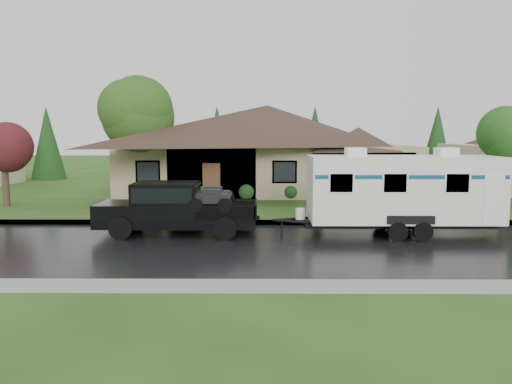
% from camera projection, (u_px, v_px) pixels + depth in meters
% --- Properties ---
extents(ground, '(140.00, 140.00, 0.00)m').
position_uv_depth(ground, '(221.00, 234.00, 19.42)').
color(ground, '#274A17').
rests_on(ground, ground).
extents(road, '(140.00, 8.00, 0.01)m').
position_uv_depth(road, '(217.00, 246.00, 17.43)').
color(road, black).
rests_on(road, ground).
extents(curb, '(140.00, 0.50, 0.15)m').
position_uv_depth(curb, '(225.00, 222.00, 21.65)').
color(curb, gray).
rests_on(curb, ground).
extents(lawn, '(140.00, 26.00, 0.15)m').
position_uv_depth(lawn, '(238.00, 189.00, 34.31)').
color(lawn, '#274A17').
rests_on(lawn, ground).
extents(house_main, '(19.44, 10.80, 6.90)m').
position_uv_depth(house_main, '(272.00, 138.00, 32.73)').
color(house_main, tan).
rests_on(house_main, lawn).
extents(tree_left_green, '(4.25, 4.25, 7.04)m').
position_uv_depth(tree_left_green, '(134.00, 113.00, 28.08)').
color(tree_left_green, '#382B1E').
rests_on(tree_left_green, lawn).
extents(tree_red, '(2.61, 2.61, 4.32)m').
position_uv_depth(tree_red, '(4.00, 149.00, 25.59)').
color(tree_red, '#382B1E').
rests_on(tree_red, lawn).
extents(tree_right_green, '(3.05, 3.05, 5.04)m').
position_uv_depth(tree_right_green, '(508.00, 139.00, 24.96)').
color(tree_right_green, '#382B1E').
rests_on(tree_right_green, lawn).
extents(shrub_row, '(13.60, 1.00, 1.00)m').
position_uv_depth(shrub_row, '(268.00, 191.00, 28.57)').
color(shrub_row, '#143814').
rests_on(shrub_row, lawn).
extents(pickup_truck, '(6.11, 2.32, 2.04)m').
position_uv_depth(pickup_truck, '(174.00, 207.00, 19.33)').
color(pickup_truck, black).
rests_on(pickup_truck, ground).
extents(travel_trailer, '(7.53, 2.65, 3.38)m').
position_uv_depth(travel_trailer, '(402.00, 189.00, 19.18)').
color(travel_trailer, white).
rests_on(travel_trailer, ground).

